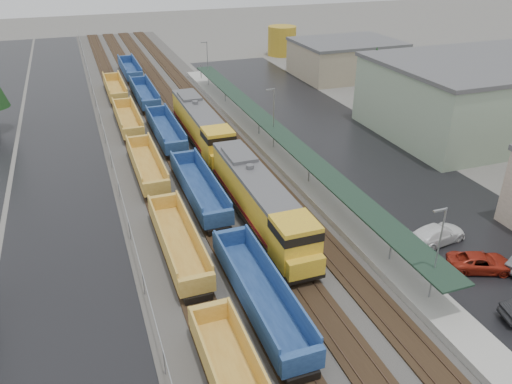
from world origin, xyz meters
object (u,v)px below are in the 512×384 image
storage_tank (282,41)px  parked_car_east_b (481,262)px  well_string_blue (199,189)px  locomotive_lead (261,202)px  locomotive_trail (202,126)px  well_string_yellow (178,242)px  parked_car_east_c (436,234)px

storage_tank → parked_car_east_b: size_ratio=1.21×
storage_tank → well_string_blue: bearing=-119.6°
well_string_blue → storage_tank: storage_tank is taller
locomotive_lead → parked_car_east_b: (14.00, -12.26, -1.83)m
locomotive_lead → locomotive_trail: size_ratio=1.00×
locomotive_lead → storage_tank: (29.85, 66.53, 0.53)m
locomotive_lead → well_string_yellow: bearing=-166.4°
parked_car_east_b → parked_car_east_c: (-0.74, 4.50, 0.12)m
storage_tank → locomotive_trail: bearing=-123.2°
locomotive_lead → parked_car_east_c: locomotive_lead is taller
locomotive_trail → parked_car_east_b: 36.13m
locomotive_trail → parked_car_east_c: 31.72m
parked_car_east_b → parked_car_east_c: size_ratio=0.90×
parked_car_east_b → locomotive_trail: bearing=44.6°
storage_tank → parked_car_east_b: (-15.85, -78.79, -2.37)m
parked_car_east_c → parked_car_east_b: bearing=179.9°
well_string_yellow → locomotive_trail: bearing=70.8°
locomotive_lead → parked_car_east_c: size_ratio=3.75×
well_string_blue → parked_car_east_c: bearing=-40.4°
locomotive_trail → well_string_blue: (-4.00, -14.09, -1.30)m
storage_tank → parked_car_east_c: (-16.58, -74.29, -2.25)m
well_string_blue → parked_car_east_c: size_ratio=21.19×
locomotive_lead → well_string_blue: bearing=120.1°
locomotive_lead → parked_car_east_b: bearing=-41.2°
locomotive_trail → parked_car_east_c: bearing=-65.2°
locomotive_trail → storage_tank: (29.85, 45.53, 0.53)m
well_string_blue → parked_car_east_b: bearing=-46.8°
locomotive_trail → parked_car_east_c: size_ratio=3.75×
well_string_blue → parked_car_east_b: well_string_blue is taller
well_string_yellow → parked_car_east_b: well_string_yellow is taller
locomotive_lead → storage_tank: size_ratio=3.45×
storage_tank → parked_car_east_b: 80.40m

